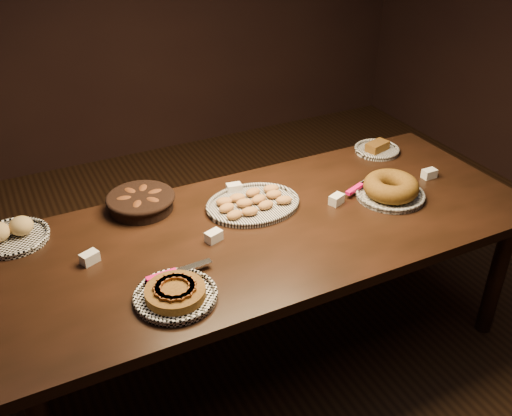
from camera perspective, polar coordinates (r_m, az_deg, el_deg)
name	(u,v)px	position (r m, az deg, el deg)	size (l,w,h in m)	color
ground	(268,348)	(2.98, 1.26, -13.84)	(5.00, 5.00, 0.00)	black
buffet_table	(270,238)	(2.54, 1.43, -3.05)	(2.40, 1.00, 0.75)	black
apple_tart_plate	(175,294)	(2.11, -8.07, -8.48)	(0.35, 0.31, 0.06)	white
madeleine_platter	(253,203)	(2.62, -0.33, 0.48)	(0.44, 0.36, 0.05)	black
bundt_cake_plate	(390,189)	(2.76, 13.30, 1.86)	(0.36, 0.35, 0.10)	black
croissant_basket	(141,201)	(2.64, -11.45, 0.73)	(0.36, 0.36, 0.08)	black
bread_roll_plate	(12,234)	(2.59, -23.23, -2.40)	(0.30, 0.30, 0.09)	white
loaf_plate	(377,149)	(3.19, 12.00, 5.80)	(0.24, 0.24, 0.06)	black
tent_cards	(269,208)	(2.57, 1.35, -0.03)	(1.76, 0.39, 0.04)	white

